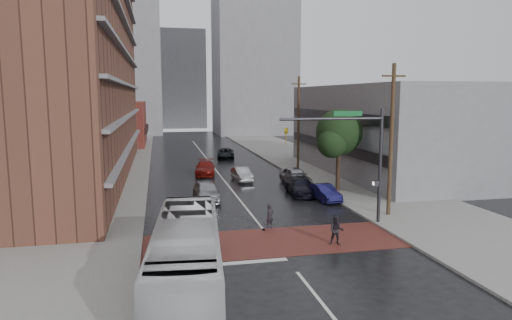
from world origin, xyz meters
name	(u,v)px	position (x,y,z in m)	size (l,w,h in m)	color
ground	(275,244)	(0.00, 0.00, 0.00)	(160.00, 160.00, 0.00)	black
crosswalk	(273,241)	(0.00, 0.50, 0.01)	(14.00, 5.00, 0.02)	maroon
sidewalk_west	(104,174)	(-11.50, 25.00, 0.07)	(9.00, 90.00, 0.15)	gray
sidewalk_east	(318,167)	(11.50, 25.00, 0.07)	(9.00, 90.00, 0.15)	gray
apartment_block	(68,31)	(-14.00, 24.00, 14.00)	(10.00, 44.00, 28.00)	brown
storefront_west	(120,124)	(-12.00, 54.00, 3.50)	(8.00, 16.00, 7.00)	brown
building_east	(382,130)	(16.50, 20.00, 4.50)	(11.00, 26.00, 9.00)	gray
distant_tower_west	(116,57)	(-14.00, 78.00, 16.00)	(18.00, 16.00, 32.00)	gray
distant_tower_east	(254,47)	(14.00, 72.00, 18.00)	(16.00, 14.00, 36.00)	gray
distant_tower_center	(181,80)	(0.00, 95.00, 12.00)	(12.00, 10.00, 24.00)	gray
street_tree	(339,135)	(8.52, 12.03, 4.73)	(4.20, 4.10, 6.90)	#332319
signal_mast	(359,149)	(5.85, 2.50, 4.73)	(6.50, 0.30, 7.20)	#2D2D33
utility_pole_near	(391,139)	(8.80, 4.00, 5.14)	(1.60, 0.26, 10.00)	#473321
utility_pole_far	(298,122)	(8.80, 24.00, 5.14)	(1.60, 0.26, 10.00)	#473321
transit_bus	(186,257)	(-5.03, -5.17, 1.54)	(2.58, 11.04, 3.08)	silver
pedestrian_a	(270,216)	(0.45, 3.00, 0.75)	(0.55, 0.36, 1.50)	black
pedestrian_b	(336,231)	(3.20, -0.76, 0.80)	(0.78, 0.60, 1.60)	black
car_travel_a	(206,191)	(-2.53, 11.16, 0.76)	(1.80, 4.47, 1.52)	#95989C
car_travel_b	(242,174)	(1.61, 18.59, 0.64)	(1.35, 3.88, 1.28)	#ADB1B5
car_travel_c	(205,168)	(-1.41, 22.83, 0.69)	(1.93, 4.76, 1.38)	maroon
suv_travel	(226,153)	(2.44, 34.60, 0.63)	(2.11, 4.57, 1.27)	black
car_parked_near	(324,193)	(6.30, 9.32, 0.62)	(1.31, 3.76, 1.24)	#17154C
car_parked_mid	(301,186)	(5.20, 11.80, 0.69)	(1.95, 4.79, 1.39)	black
car_parked_far	(295,176)	(6.06, 16.00, 0.77)	(1.81, 4.50, 1.53)	#989B9F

